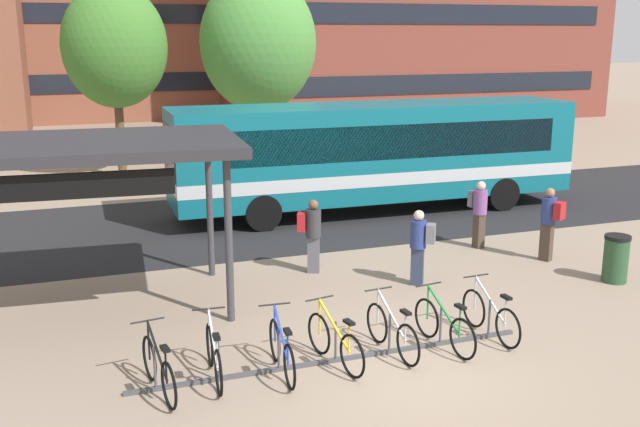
% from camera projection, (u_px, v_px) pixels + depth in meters
% --- Properties ---
extents(ground, '(200.00, 200.00, 0.00)m').
position_uv_depth(ground, '(402.00, 368.00, 11.70)').
color(ground, gray).
extents(bus_lane_asphalt, '(80.00, 7.20, 0.01)m').
position_uv_depth(bus_lane_asphalt, '(248.00, 222.00, 20.80)').
color(bus_lane_asphalt, '#232326').
rests_on(bus_lane_asphalt, ground).
extents(city_bus, '(12.08, 2.84, 3.20)m').
position_uv_depth(city_bus, '(373.00, 153.00, 21.65)').
color(city_bus, '#0F6070').
rests_on(city_bus, ground).
extents(bike_rack, '(6.74, 0.12, 0.70)m').
position_uv_depth(bike_rack, '(336.00, 356.00, 11.91)').
color(bike_rack, '#47474C').
rests_on(bike_rack, ground).
extents(parked_bicycle_black_0, '(0.52, 1.71, 0.99)m').
position_uv_depth(parked_bicycle_black_0, '(159.00, 370.00, 10.80)').
color(parked_bicycle_black_0, black).
rests_on(parked_bicycle_black_0, ground).
extents(parked_bicycle_silver_1, '(0.52, 1.72, 0.99)m').
position_uv_depth(parked_bicycle_silver_1, '(214.00, 356.00, 11.23)').
color(parked_bicycle_silver_1, black).
rests_on(parked_bicycle_silver_1, ground).
extents(parked_bicycle_blue_2, '(0.52, 1.72, 0.99)m').
position_uv_depth(parked_bicycle_blue_2, '(282.00, 351.00, 11.42)').
color(parked_bicycle_blue_2, black).
rests_on(parked_bicycle_blue_2, ground).
extents(parked_bicycle_yellow_3, '(0.53, 1.70, 0.99)m').
position_uv_depth(parked_bicycle_yellow_3, '(335.00, 343.00, 11.73)').
color(parked_bicycle_yellow_3, black).
rests_on(parked_bicycle_yellow_3, ground).
extents(parked_bicycle_silver_4, '(0.52, 1.72, 0.99)m').
position_uv_depth(parked_bicycle_silver_4, '(392.00, 332.00, 12.15)').
color(parked_bicycle_silver_4, black).
rests_on(parked_bicycle_silver_4, ground).
extents(parked_bicycle_green_5, '(0.52, 1.72, 0.99)m').
position_uv_depth(parked_bicycle_green_5, '(444.00, 326.00, 12.39)').
color(parked_bicycle_green_5, black).
rests_on(parked_bicycle_green_5, ground).
extents(parked_bicycle_silver_6, '(0.52, 1.72, 0.99)m').
position_uv_depth(parked_bicycle_silver_6, '(490.00, 316.00, 12.83)').
color(parked_bicycle_silver_6, black).
rests_on(parked_bicycle_silver_6, ground).
extents(transit_shelter, '(6.19, 3.98, 3.28)m').
position_uv_depth(transit_shelter, '(77.00, 152.00, 13.50)').
color(transit_shelter, '#38383D').
rests_on(transit_shelter, ground).
extents(commuter_grey_pack_0, '(0.36, 0.54, 1.68)m').
position_uv_depth(commuter_grey_pack_0, '(479.00, 209.00, 18.13)').
color(commuter_grey_pack_0, '#47382D').
rests_on(commuter_grey_pack_0, ground).
extents(commuter_red_pack_1, '(0.60, 0.49, 1.67)m').
position_uv_depth(commuter_red_pack_1, '(312.00, 231.00, 16.19)').
color(commuter_red_pack_1, '#565660').
rests_on(commuter_red_pack_1, ground).
extents(commuter_grey_pack_2, '(0.60, 0.55, 1.63)m').
position_uv_depth(commuter_grey_pack_2, '(420.00, 242.00, 15.38)').
color(commuter_grey_pack_2, '#2D3851').
rests_on(commuter_grey_pack_2, ground).
extents(commuter_red_pack_3, '(0.51, 0.60, 1.74)m').
position_uv_depth(commuter_red_pack_3, '(550.00, 219.00, 17.02)').
color(commuter_red_pack_3, '#47382D').
rests_on(commuter_red_pack_3, ground).
extents(trash_bin, '(0.55, 0.55, 1.03)m').
position_uv_depth(trash_bin, '(616.00, 258.00, 15.67)').
color(trash_bin, '#284C2D').
rests_on(trash_bin, ground).
extents(street_tree_1, '(4.55, 4.55, 7.55)m').
position_uv_depth(street_tree_1, '(258.00, 43.00, 28.62)').
color(street_tree_1, brown).
rests_on(street_tree_1, ground).
extents(street_tree_2, '(3.75, 3.75, 6.99)m').
position_uv_depth(street_tree_2, '(115.00, 46.00, 26.32)').
color(street_tree_2, brown).
rests_on(street_tree_2, ground).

